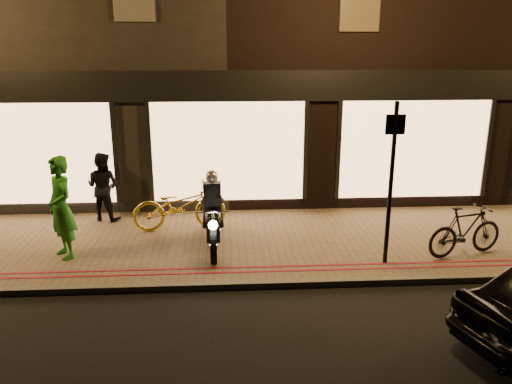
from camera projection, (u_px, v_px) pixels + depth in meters
ground at (232, 290)px, 8.56m from camera, size 90.00×90.00×0.00m
sidewalk at (230, 243)px, 10.46m from camera, size 50.00×4.00×0.12m
kerb_stone at (232, 286)px, 8.59m from camera, size 50.00×0.14×0.12m
red_kerb_lines at (231, 270)px, 9.05m from camera, size 50.00×0.26×0.01m
building_row at (226, 39)px, 15.98m from camera, size 48.00×10.11×8.50m
motorcycle at (213, 220)px, 9.85m from camera, size 0.60×1.94×1.59m
sign_post at (391, 176)px, 8.92m from camera, size 0.35×0.08×3.00m
bicycle_gold at (180, 206)px, 10.96m from camera, size 2.12×1.01×1.07m
bicycle_dark at (466, 231)px, 9.57m from camera, size 1.73×0.90×1.00m
person_green at (61, 208)px, 9.37m from camera, size 0.82×0.86×1.97m
person_dark at (103, 186)px, 11.50m from camera, size 0.93×0.82×1.60m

